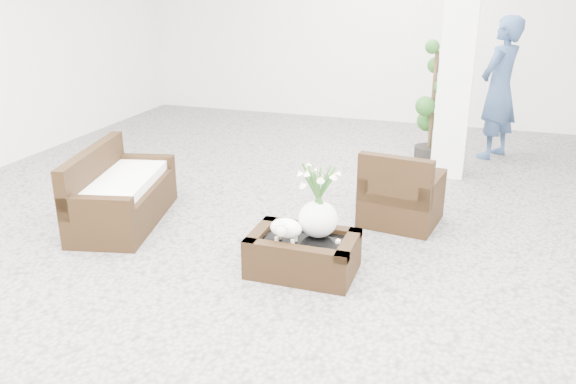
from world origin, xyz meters
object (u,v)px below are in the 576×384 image
(loveseat, at_px, (122,187))
(topiary, at_px, (433,106))
(coffee_table, at_px, (303,255))
(armchair, at_px, (402,186))

(loveseat, xyz_separation_m, topiary, (2.79, 3.00, 0.43))
(coffee_table, relative_size, topiary, 0.55)
(coffee_table, xyz_separation_m, topiary, (0.70, 3.47, 0.66))
(armchair, distance_m, topiary, 2.13)
(coffee_table, relative_size, armchair, 1.14)
(coffee_table, xyz_separation_m, loveseat, (-2.08, 0.47, 0.23))
(coffee_table, xyz_separation_m, armchair, (0.64, 1.38, 0.24))
(topiary, bearing_deg, coffee_table, -101.49)
(coffee_table, bearing_deg, topiary, 78.51)
(armchair, bearing_deg, topiary, -83.64)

